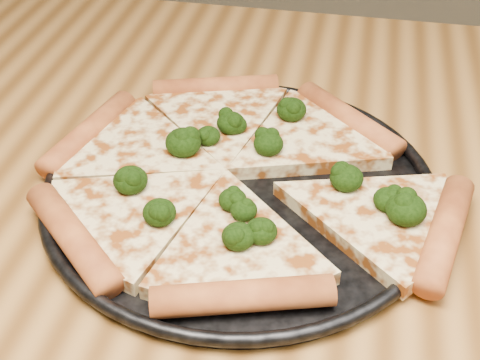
# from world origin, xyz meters

# --- Properties ---
(dining_table) EXTENTS (1.20, 0.90, 0.75)m
(dining_table) POSITION_xyz_m (0.00, 0.00, 0.66)
(dining_table) COLOR olive
(dining_table) RESTS_ON ground
(pizza_pan) EXTENTS (0.33, 0.33, 0.02)m
(pizza_pan) POSITION_xyz_m (-0.08, 0.07, 0.76)
(pizza_pan) COLOR black
(pizza_pan) RESTS_ON dining_table
(pizza) EXTENTS (0.37, 0.33, 0.02)m
(pizza) POSITION_xyz_m (-0.08, 0.08, 0.77)
(pizza) COLOR #E1C989
(pizza) RESTS_ON pizza_pan
(broccoli_florets) EXTENTS (0.25, 0.20, 0.02)m
(broccoli_florets) POSITION_xyz_m (-0.06, 0.07, 0.78)
(broccoli_florets) COLOR black
(broccoli_florets) RESTS_ON pizza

